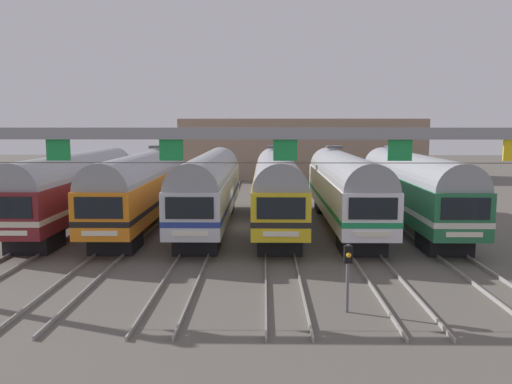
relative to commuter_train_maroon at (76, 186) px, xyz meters
The scene contains 11 objects.
ground_plane 11.05m from the commuter_train_maroon, ahead, with size 160.00×160.00×0.00m, color #5B564F.
track_bed 20.27m from the commuter_train_maroon, 57.78° to the left, with size 22.94×70.00×0.15m.
commuter_train_maroon is the anchor object (origin of this frame).
commuter_train_orange 4.29m from the commuter_train_maroon, ahead, with size 2.88×18.06×5.05m.
commuter_train_silver 8.57m from the commuter_train_maroon, ahead, with size 2.88×18.06×4.77m.
commuter_train_yellow 12.86m from the commuter_train_maroon, ahead, with size 2.88×18.06×5.05m.
commuter_train_white 17.15m from the commuter_train_maroon, ahead, with size 2.88×18.06×5.05m.
commuter_train_green 21.44m from the commuter_train_maroon, ahead, with size 2.88×18.06×5.05m.
catenary_gantry 17.44m from the commuter_train_maroon, 51.54° to the right, with size 26.68×0.44×6.97m.
yard_signal_mast 21.48m from the commuter_train_maroon, 45.63° to the right, with size 0.28×0.35×2.45m.
maintenance_building 37.12m from the commuter_train_maroon, 63.49° to the left, with size 29.28×10.00×7.22m, color gray.
Camera 1 is at (1.36, -33.29, 6.60)m, focal length 36.95 mm.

